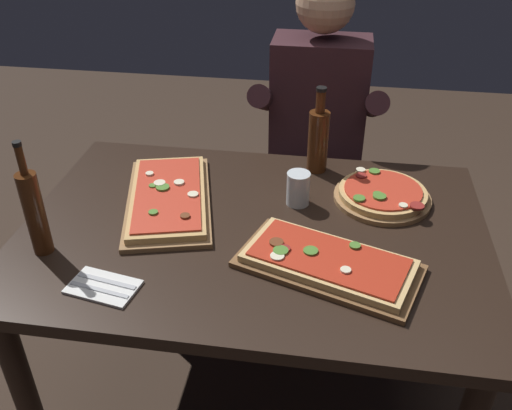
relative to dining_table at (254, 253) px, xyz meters
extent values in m
plane|color=#38281E|center=(0.00, 0.00, -0.64)|extent=(6.40, 6.40, 0.00)
cube|color=black|center=(0.00, 0.00, 0.08)|extent=(1.40, 0.96, 0.04)
cylinder|color=black|center=(-0.62, -0.40, -0.29)|extent=(0.07, 0.07, 0.70)
cylinder|color=black|center=(-0.62, 0.40, -0.29)|extent=(0.07, 0.07, 0.70)
cylinder|color=black|center=(0.62, 0.40, -0.29)|extent=(0.07, 0.07, 0.70)
cube|color=brown|center=(0.23, -0.16, 0.10)|extent=(0.54, 0.38, 0.02)
cube|color=#DBB270|center=(0.23, -0.16, 0.12)|extent=(0.49, 0.34, 0.02)
cube|color=#B72D19|center=(0.23, -0.16, 0.13)|extent=(0.45, 0.31, 0.01)
cylinder|color=maroon|center=(0.11, -0.15, 0.14)|extent=(0.03, 0.03, 0.01)
cylinder|color=#4C7F2D|center=(0.18, -0.15, 0.14)|extent=(0.04, 0.04, 0.01)
cylinder|color=beige|center=(0.28, -0.21, 0.14)|extent=(0.03, 0.03, 0.01)
cylinder|color=#4C7F2D|center=(0.10, -0.16, 0.14)|extent=(0.04, 0.04, 0.01)
cylinder|color=beige|center=(0.09, -0.18, 0.14)|extent=(0.04, 0.04, 0.01)
cylinder|color=#4C7F2D|center=(0.30, -0.10, 0.14)|extent=(0.03, 0.03, 0.01)
cylinder|color=brown|center=(0.08, -0.12, 0.14)|extent=(0.04, 0.04, 0.01)
cube|color=olive|center=(-0.29, 0.10, 0.10)|extent=(0.39, 0.57, 0.02)
cube|color=tan|center=(-0.29, 0.10, 0.12)|extent=(0.35, 0.52, 0.02)
cube|color=red|center=(-0.29, 0.10, 0.13)|extent=(0.31, 0.48, 0.01)
cylinder|color=#4C7F2D|center=(-0.35, 0.12, 0.14)|extent=(0.03, 0.03, 0.00)
cylinder|color=brown|center=(-0.20, -0.03, 0.14)|extent=(0.03, 0.03, 0.01)
cylinder|color=beige|center=(-0.27, 0.15, 0.14)|extent=(0.03, 0.03, 0.01)
cylinder|color=#4C7F2D|center=(-0.30, -0.03, 0.14)|extent=(0.03, 0.03, 0.01)
cylinder|color=#4C7F2D|center=(-0.31, 0.11, 0.14)|extent=(0.04, 0.04, 0.01)
cylinder|color=beige|center=(-0.33, 0.14, 0.14)|extent=(0.04, 0.04, 0.01)
cylinder|color=beige|center=(-0.21, 0.09, 0.14)|extent=(0.03, 0.03, 0.01)
cylinder|color=beige|center=(-0.38, 0.19, 0.14)|extent=(0.03, 0.03, 0.01)
cylinder|color=olive|center=(0.39, 0.22, 0.10)|extent=(0.31, 0.31, 0.02)
cylinder|color=tan|center=(0.39, 0.22, 0.12)|extent=(0.28, 0.28, 0.02)
cylinder|color=red|center=(0.39, 0.22, 0.13)|extent=(0.25, 0.25, 0.01)
cylinder|color=#4C7F2D|center=(0.36, 0.32, 0.14)|extent=(0.04, 0.04, 0.01)
cylinder|color=#4C7F2D|center=(0.37, 0.16, 0.14)|extent=(0.04, 0.04, 0.01)
cylinder|color=#4C7F2D|center=(0.37, 0.18, 0.14)|extent=(0.03, 0.03, 0.00)
cylinder|color=maroon|center=(0.49, 0.13, 0.14)|extent=(0.04, 0.04, 0.01)
cylinder|color=beige|center=(0.32, 0.33, 0.14)|extent=(0.03, 0.03, 0.01)
cylinder|color=#4C7F2D|center=(0.31, 0.14, 0.14)|extent=(0.04, 0.04, 0.01)
cylinder|color=beige|center=(0.44, 0.13, 0.14)|extent=(0.03, 0.03, 0.00)
cylinder|color=maroon|center=(0.32, 0.29, 0.14)|extent=(0.04, 0.04, 0.01)
cylinder|color=#47230F|center=(-0.57, -0.20, 0.22)|extent=(0.06, 0.06, 0.25)
cylinder|color=#47230F|center=(-0.57, -0.20, 0.39)|extent=(0.02, 0.02, 0.08)
cylinder|color=black|center=(-0.57, -0.20, 0.43)|extent=(0.02, 0.02, 0.01)
cylinder|color=#47230F|center=(0.16, 0.39, 0.20)|extent=(0.07, 0.07, 0.22)
cylinder|color=#47230F|center=(0.16, 0.39, 0.35)|extent=(0.03, 0.03, 0.08)
cylinder|color=black|center=(0.16, 0.39, 0.40)|extent=(0.04, 0.04, 0.01)
cylinder|color=silver|center=(0.12, 0.16, 0.15)|extent=(0.07, 0.07, 0.11)
cube|color=white|center=(-0.35, -0.33, 0.10)|extent=(0.20, 0.14, 0.01)
cube|color=silver|center=(-0.35, -0.35, 0.10)|extent=(0.17, 0.04, 0.00)
cube|color=silver|center=(-0.34, -0.31, 0.10)|extent=(0.17, 0.05, 0.00)
cube|color=black|center=(0.15, 0.78, -0.21)|extent=(0.44, 0.44, 0.04)
cube|color=black|center=(0.15, 0.98, 0.02)|extent=(0.40, 0.04, 0.42)
cylinder|color=black|center=(-0.04, 0.59, -0.44)|extent=(0.04, 0.04, 0.41)
cylinder|color=black|center=(0.34, 0.59, -0.44)|extent=(0.04, 0.04, 0.41)
cylinder|color=black|center=(-0.04, 0.97, -0.44)|extent=(0.04, 0.04, 0.41)
cylinder|color=black|center=(0.34, 0.97, -0.44)|extent=(0.04, 0.04, 0.41)
cylinder|color=#23232D|center=(0.05, 0.60, -0.42)|extent=(0.11, 0.11, 0.45)
cylinder|color=#23232D|center=(0.25, 0.60, -0.42)|extent=(0.11, 0.11, 0.45)
cube|color=#23232D|center=(0.15, 0.68, -0.13)|extent=(0.34, 0.40, 0.12)
cube|color=#381E23|center=(0.15, 0.78, 0.19)|extent=(0.38, 0.22, 0.52)
sphere|color=tan|center=(0.15, 0.78, 0.58)|extent=(0.22, 0.22, 0.22)
cylinder|color=#381E23|center=(-0.07, 0.73, 0.21)|extent=(0.09, 0.31, 0.21)
cylinder|color=#381E23|center=(0.37, 0.73, 0.21)|extent=(0.09, 0.31, 0.21)
camera|label=1|loc=(0.22, -1.36, 1.07)|focal=39.24mm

